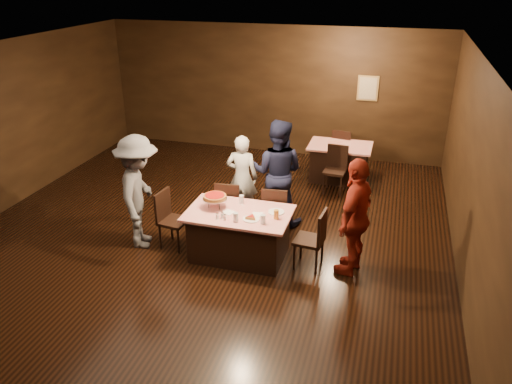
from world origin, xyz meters
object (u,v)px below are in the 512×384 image
chair_end_right (309,239)px  diner_grey_knit (139,192)px  glass_amber (276,214)px  back_table (339,162)px  pizza_stand (215,197)px  glass_front_left (236,217)px  main_table (239,234)px  diner_white_jacket (242,177)px  diner_navy_hoodie (278,172)px  plate_empty (276,212)px  chair_far_left (230,206)px  chair_far_right (276,211)px  glass_back (242,200)px  chair_end_left (174,220)px  chair_back_near (335,170)px  chair_back_far (343,149)px  diner_red_shirt (355,217)px  glass_front_right (263,219)px

chair_end_right → diner_grey_knit: (-2.73, -0.08, 0.46)m
glass_amber → back_table: bearing=82.1°
diner_grey_knit → pizza_stand: size_ratio=4.91×
chair_end_right → glass_front_left: size_ratio=6.79×
back_table → chair_end_right: chair_end_right is taller
main_table → diner_white_jacket: diner_white_jacket is taller
diner_navy_hoodie → plate_empty: diner_navy_hoodie is taller
back_table → plate_empty: bearing=-99.2°
chair_far_left → chair_far_right: size_ratio=1.00×
chair_far_right → chair_end_right: size_ratio=1.00×
diner_navy_hoodie → back_table: bearing=-108.3°
glass_amber → glass_back: size_ratio=1.00×
chair_end_left → glass_back: size_ratio=6.79×
diner_navy_hoodie → glass_front_left: diner_navy_hoodie is taller
chair_far_left → plate_empty: size_ratio=3.80×
glass_front_left → chair_far_right: bearing=71.6°
chair_back_near → diner_white_jacket: diner_white_jacket is taller
chair_back_far → diner_grey_knit: 5.04m
diner_navy_hoodie → pizza_stand: bearing=63.1°
chair_far_right → chair_back_near: size_ratio=1.00×
main_table → chair_far_right: 0.85m
chair_far_left → chair_far_right: (0.80, 0.00, 0.00)m
main_table → glass_back: (-0.05, 0.30, 0.46)m
chair_end_right → diner_red_shirt: size_ratio=0.53×
chair_back_near → chair_back_far: 1.30m
diner_navy_hoodie → glass_amber: (0.31, -1.36, -0.10)m
main_table → chair_end_left: size_ratio=1.68×
chair_far_left → diner_white_jacket: diner_white_jacket is taller
chair_end_right → glass_amber: chair_end_right is taller
plate_empty → glass_front_left: size_ratio=1.79×
back_table → diner_grey_knit: size_ratio=0.70×
diner_white_jacket → plate_empty: 1.47m
chair_end_left → diner_grey_knit: 0.70m
chair_far_right → diner_red_shirt: diner_red_shirt is taller
main_table → diner_grey_knit: 1.72m
main_table → chair_far_left: (-0.40, 0.75, 0.09)m
main_table → glass_back: size_ratio=11.43×
chair_far_left → plate_empty: bearing=143.6°
chair_far_right → pizza_stand: 1.16m
chair_far_left → glass_front_right: size_ratio=6.79×
diner_red_shirt → glass_front_left: (-1.69, -0.37, -0.06)m
chair_end_left → chair_back_far: same height
chair_far_left → chair_back_near: 2.57m
chair_far_right → chair_end_right: bearing=128.1°
chair_end_left → chair_far_left: bearing=-35.6°
chair_end_left → chair_end_right: (2.20, 0.00, 0.00)m
chair_back_far → diner_red_shirt: 4.14m
back_table → pizza_stand: size_ratio=3.42×
chair_back_far → glass_front_left: size_ratio=6.79×
main_table → glass_amber: glass_amber is taller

